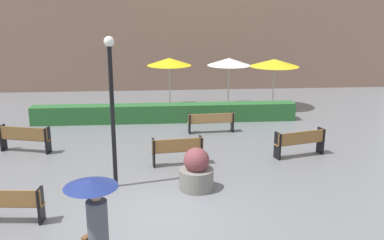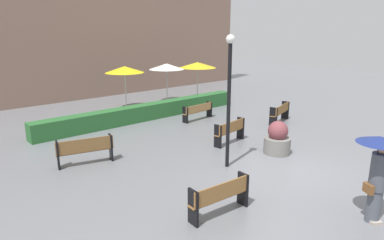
% 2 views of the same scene
% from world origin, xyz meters
% --- Properties ---
extents(ground_plane, '(60.00, 60.00, 0.00)m').
position_xyz_m(ground_plane, '(0.00, 0.00, 0.00)').
color(ground_plane, slate).
extents(bench_far_right, '(1.83, 0.82, 0.90)m').
position_xyz_m(bench_far_right, '(4.83, 3.60, 0.54)').
color(bench_far_right, olive).
rests_on(bench_far_right, ground).
extents(bench_mid_center, '(1.66, 0.51, 0.91)m').
position_xyz_m(bench_mid_center, '(0.66, 3.08, 0.54)').
color(bench_mid_center, olive).
rests_on(bench_mid_center, ground).
extents(bench_far_left, '(1.84, 0.79, 0.92)m').
position_xyz_m(bench_far_left, '(-4.58, 4.77, 0.55)').
color(bench_far_left, brown).
rests_on(bench_far_left, ground).
extents(bench_back_row, '(1.89, 0.47, 0.80)m').
position_xyz_m(bench_back_row, '(2.17, 6.60, 0.48)').
color(bench_back_row, '#9E7242').
rests_on(bench_back_row, ground).
extents(bench_near_left, '(1.71, 0.49, 0.87)m').
position_xyz_m(bench_near_left, '(-3.53, -0.41, 0.51)').
color(bench_near_left, olive).
rests_on(bench_near_left, ground).
extents(pedestrian_with_umbrella, '(0.98, 0.98, 2.09)m').
position_xyz_m(pedestrian_with_umbrella, '(-1.09, -2.94, 1.36)').
color(pedestrian_with_umbrella, '#4C515B').
rests_on(pedestrian_with_umbrella, ground).
extents(planter_pot, '(0.96, 0.96, 1.21)m').
position_xyz_m(planter_pot, '(1.10, 1.19, 0.52)').
color(planter_pot, slate).
rests_on(planter_pot, ground).
extents(lamp_post, '(0.28, 0.28, 4.23)m').
position_xyz_m(lamp_post, '(-1.17, 1.55, 2.57)').
color(lamp_post, black).
rests_on(lamp_post, ground).
extents(patio_umbrella_yellow, '(2.13, 2.13, 2.45)m').
position_xyz_m(patio_umbrella_yellow, '(0.64, 10.97, 2.27)').
color(patio_umbrella_yellow, silver).
rests_on(patio_umbrella_yellow, ground).
extents(patio_umbrella_white, '(2.12, 2.12, 2.42)m').
position_xyz_m(patio_umbrella_white, '(3.54, 10.96, 2.24)').
color(patio_umbrella_white, silver).
rests_on(patio_umbrella_white, ground).
extents(patio_umbrella_yellow_far, '(2.36, 2.36, 2.41)m').
position_xyz_m(patio_umbrella_yellow_far, '(5.67, 10.51, 2.23)').
color(patio_umbrella_yellow_far, silver).
rests_on(patio_umbrella_yellow_far, ground).
extents(hedge_strip, '(11.39, 0.70, 0.78)m').
position_xyz_m(hedge_strip, '(0.36, 8.40, 0.39)').
color(hedge_strip, '#28602D').
rests_on(hedge_strip, ground).
extents(building_facade, '(28.00, 1.20, 8.90)m').
position_xyz_m(building_facade, '(0.00, 16.00, 4.45)').
color(building_facade, '#846656').
rests_on(building_facade, ground).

